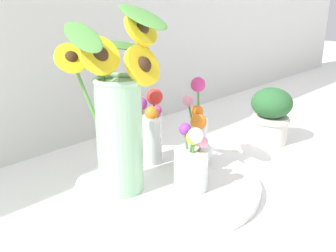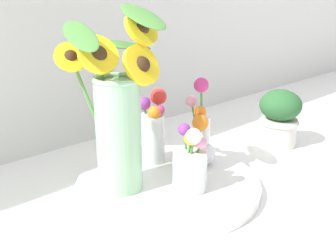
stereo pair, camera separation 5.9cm
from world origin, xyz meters
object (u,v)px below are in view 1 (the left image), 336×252
object	(u,v)px
vase_bulb_right	(199,132)
vase_small_back	(150,130)
mason_jar_sunflowers	(120,117)
vase_small_center	(192,163)
potted_plant	(271,114)
serving_tray	(168,184)

from	to	relation	value
vase_bulb_right	vase_small_back	xyz separation A→B (m)	(-0.08, 0.10, -0.00)
mason_jar_sunflowers	vase_small_back	distance (m)	0.18
vase_small_center	potted_plant	xyz separation A→B (m)	(0.43, 0.05, 0.00)
vase_small_back	serving_tray	bearing A→B (deg)	-112.76
mason_jar_sunflowers	vase_bulb_right	bearing A→B (deg)	-10.34
serving_tray	vase_small_back	bearing A→B (deg)	67.24
mason_jar_sunflowers	vase_small_back	world-z (taller)	mason_jar_sunflowers
vase_small_back	potted_plant	distance (m)	0.41
vase_small_center	potted_plant	bearing A→B (deg)	6.86
serving_tray	mason_jar_sunflowers	world-z (taller)	mason_jar_sunflowers
vase_bulb_right	mason_jar_sunflowers	bearing A→B (deg)	169.66
mason_jar_sunflowers	vase_small_back	bearing A→B (deg)	23.14
vase_small_center	potted_plant	size ratio (longest dim) A/B	0.89
serving_tray	vase_small_center	world-z (taller)	vase_small_center
serving_tray	mason_jar_sunflowers	size ratio (longest dim) A/B	1.08
vase_bulb_right	vase_small_back	distance (m)	0.13
vase_bulb_right	vase_small_center	bearing A→B (deg)	-147.36
mason_jar_sunflowers	vase_small_center	size ratio (longest dim) A/B	2.64
mason_jar_sunflowers	vase_small_center	bearing A→B (deg)	-47.26
serving_tray	vase_bulb_right	world-z (taller)	vase_bulb_right
vase_small_back	mason_jar_sunflowers	bearing A→B (deg)	-156.86
mason_jar_sunflowers	potted_plant	size ratio (longest dim) A/B	2.35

